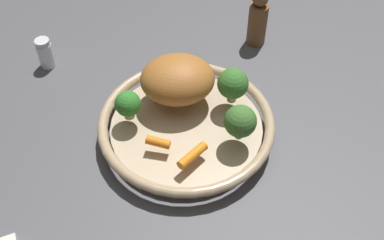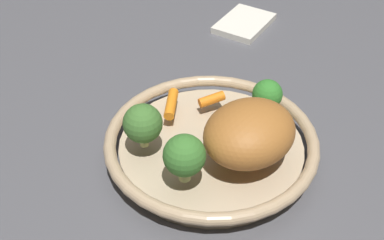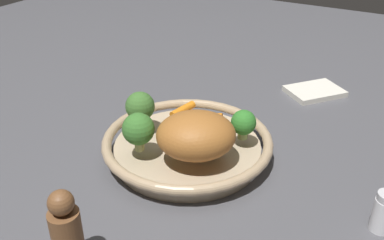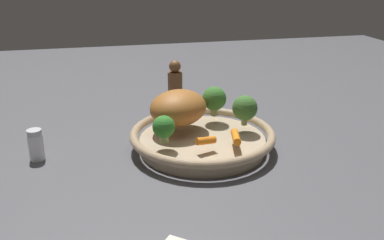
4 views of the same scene
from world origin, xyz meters
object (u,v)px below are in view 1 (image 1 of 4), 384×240
(baby_carrot_left, at_px, (192,155))
(salt_shaker, at_px, (45,53))
(baby_carrot_right, at_px, (158,142))
(broccoli_floret_large, at_px, (240,121))
(broccoli_floret_small, at_px, (233,84))
(serving_bowl, at_px, (186,127))
(roast_chicken_piece, at_px, (178,79))
(broccoli_floret_mid, at_px, (128,104))
(pepper_mill, at_px, (257,19))

(baby_carrot_left, bearing_deg, salt_shaker, 76.32)
(baby_carrot_right, relative_size, broccoli_floret_large, 0.61)
(broccoli_floret_small, bearing_deg, baby_carrot_left, -179.03)
(broccoli_floret_small, height_order, salt_shaker, broccoli_floret_small)
(serving_bowl, bearing_deg, roast_chicken_piece, 43.57)
(serving_bowl, distance_m, baby_carrot_right, 0.09)
(salt_shaker, bearing_deg, serving_bowl, -94.35)
(baby_carrot_left, height_order, salt_shaker, salt_shaker)
(serving_bowl, distance_m, salt_shaker, 0.37)
(serving_bowl, relative_size, baby_carrot_right, 7.68)
(baby_carrot_right, xyz_separation_m, broccoli_floret_mid, (0.03, 0.08, 0.03))
(broccoli_floret_large, bearing_deg, broccoli_floret_small, 33.90)
(roast_chicken_piece, bearing_deg, baby_carrot_left, -140.71)
(salt_shaker, bearing_deg, pepper_mill, -50.86)
(serving_bowl, relative_size, roast_chicken_piece, 2.35)
(serving_bowl, height_order, baby_carrot_right, baby_carrot_right)
(pepper_mill, bearing_deg, broccoli_floret_large, -161.49)
(baby_carrot_right, bearing_deg, baby_carrot_left, -86.76)
(broccoli_floret_large, height_order, broccoli_floret_mid, broccoli_floret_large)
(broccoli_floret_large, bearing_deg, salt_shaker, 87.66)
(broccoli_floret_small, distance_m, salt_shaker, 0.43)
(baby_carrot_right, xyz_separation_m, pepper_mill, (0.41, -0.01, 0.01))
(serving_bowl, relative_size, salt_shaker, 4.75)
(broccoli_floret_small, xyz_separation_m, broccoli_floret_mid, (-0.13, 0.15, -0.01))
(serving_bowl, bearing_deg, pepper_mill, 0.35)
(broccoli_floret_large, bearing_deg, roast_chicken_piece, 75.14)
(broccoli_floret_mid, distance_m, pepper_mill, 0.39)
(pepper_mill, bearing_deg, baby_carrot_right, 178.46)
(pepper_mill, bearing_deg, baby_carrot_left, -171.93)
(baby_carrot_left, distance_m, broccoli_floret_small, 0.17)
(roast_chicken_piece, distance_m, baby_carrot_left, 0.16)
(baby_carrot_left, relative_size, salt_shaker, 0.90)
(roast_chicken_piece, relative_size, baby_carrot_right, 3.27)
(pepper_mill, bearing_deg, serving_bowl, -179.65)
(baby_carrot_right, relative_size, broccoli_floret_small, 0.59)
(baby_carrot_left, relative_size, broccoli_floret_mid, 1.08)
(serving_bowl, bearing_deg, broccoli_floret_small, -31.20)
(broccoli_floret_mid, xyz_separation_m, pepper_mill, (0.37, -0.10, -0.02))
(broccoli_floret_mid, bearing_deg, salt_shaker, 74.75)
(broccoli_floret_mid, bearing_deg, pepper_mill, -14.31)
(broccoli_floret_large, bearing_deg, baby_carrot_left, 149.50)
(salt_shaker, bearing_deg, roast_chicken_piece, -86.33)
(baby_carrot_right, height_order, broccoli_floret_small, broccoli_floret_small)
(baby_carrot_right, xyz_separation_m, broccoli_floret_small, (0.17, -0.07, 0.04))
(baby_carrot_left, distance_m, broccoli_floret_large, 0.10)
(baby_carrot_right, bearing_deg, salt_shaker, 73.27)
(baby_carrot_left, xyz_separation_m, broccoli_floret_large, (0.08, -0.05, 0.03))
(broccoli_floret_small, height_order, pepper_mill, pepper_mill)
(broccoli_floret_small, bearing_deg, broccoli_floret_mid, 131.56)
(roast_chicken_piece, distance_m, broccoli_floret_small, 0.11)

